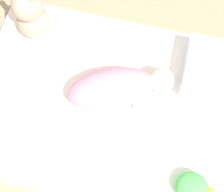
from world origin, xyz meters
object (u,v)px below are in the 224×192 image
object	(u,v)px
swaddled_baby	(118,88)
turtle_plush	(193,187)
pillow	(219,73)
bunny_plush	(31,15)

from	to	relation	value
swaddled_baby	turtle_plush	size ratio (longest dim) A/B	2.90
pillow	swaddled_baby	bearing A→B (deg)	-156.80
pillow	bunny_plush	size ratio (longest dim) A/B	0.94
swaddled_baby	pillow	bearing A→B (deg)	-1.82
turtle_plush	swaddled_baby	bearing A→B (deg)	139.48
pillow	turtle_plush	size ratio (longest dim) A/B	1.95
pillow	bunny_plush	bearing A→B (deg)	176.96
pillow	bunny_plush	xyz separation A→B (m)	(-0.91, 0.05, 0.08)
swaddled_baby	bunny_plush	distance (m)	0.53
bunny_plush	pillow	bearing A→B (deg)	-3.04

